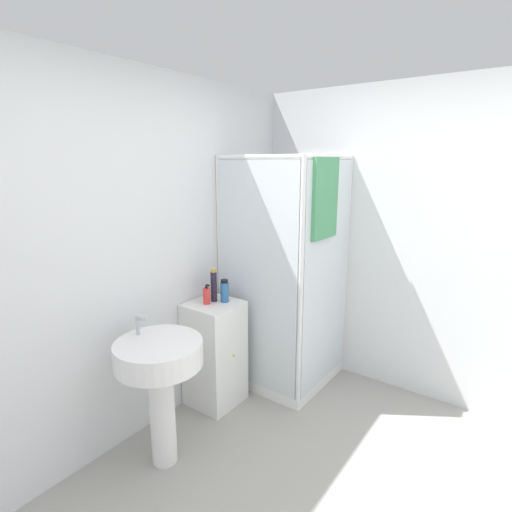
{
  "coord_description": "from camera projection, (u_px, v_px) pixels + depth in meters",
  "views": [
    {
      "loc": [
        -1.55,
        -0.5,
        1.9
      ],
      "look_at": [
        0.72,
        1.17,
        1.23
      ],
      "focal_mm": 28.0,
      "sensor_mm": 36.0,
      "label": 1
    }
  ],
  "objects": [
    {
      "name": "sink",
      "position": [
        160.0,
        372.0,
        2.46
      ],
      "size": [
        0.54,
        0.54,
        0.97
      ],
      "color": "white",
      "rests_on": "ground_plane"
    },
    {
      "name": "wall_back",
      "position": [
        126.0,
        262.0,
        2.63
      ],
      "size": [
        6.4,
        0.06,
        2.5
      ],
      "primitive_type": "cube",
      "color": "silver",
      "rests_on": "ground_plane"
    },
    {
      "name": "vanity_cabinet",
      "position": [
        215.0,
        353.0,
        3.16
      ],
      "size": [
        0.39,
        0.39,
        0.84
      ],
      "color": "white",
      "rests_on": "ground_plane"
    },
    {
      "name": "soap_dispenser",
      "position": [
        207.0,
        296.0,
        3.03
      ],
      "size": [
        0.05,
        0.06,
        0.16
      ],
      "color": "red",
      "rests_on": "vanity_cabinet"
    },
    {
      "name": "shampoo_bottle_tall_black",
      "position": [
        214.0,
        286.0,
        3.07
      ],
      "size": [
        0.05,
        0.05,
        0.26
      ],
      "color": "#281E33",
      "rests_on": "vanity_cabinet"
    },
    {
      "name": "shampoo_bottle_blue",
      "position": [
        225.0,
        291.0,
        3.07
      ],
      "size": [
        0.06,
        0.06,
        0.18
      ],
      "color": "#2D66A3",
      "rests_on": "vanity_cabinet"
    },
    {
      "name": "wall_right",
      "position": [
        459.0,
        250.0,
        2.98
      ],
      "size": [
        0.06,
        6.4,
        2.5
      ],
      "primitive_type": "cube",
      "color": "silver",
      "rests_on": "ground_plane"
    },
    {
      "name": "shower_enclosure",
      "position": [
        287.0,
        320.0,
        3.43
      ],
      "size": [
        0.81,
        0.84,
        1.95
      ],
      "color": "white",
      "rests_on": "ground_plane"
    }
  ]
}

